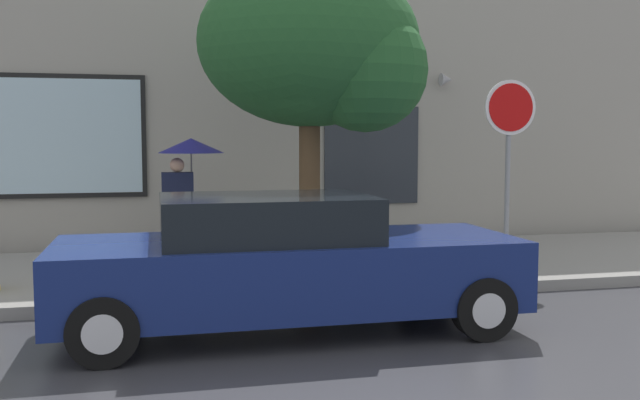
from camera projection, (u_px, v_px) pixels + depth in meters
ground_plane at (219, 333)px, 7.32m from camera, size 60.00×60.00×0.00m
sidewalk at (200, 272)px, 10.22m from camera, size 20.00×4.00×0.15m
building_facade at (187, 54)px, 12.34m from camera, size 20.00×0.67×7.00m
parked_car at (285, 264)px, 7.35m from camera, size 4.74×1.82×1.42m
pedestrian_with_umbrella at (187, 164)px, 10.53m from camera, size 0.98×0.98×1.86m
street_tree at (321, 49)px, 9.49m from camera, size 3.02×2.57×4.28m
stop_sign at (509, 137)px, 9.79m from camera, size 0.76×0.10×2.67m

